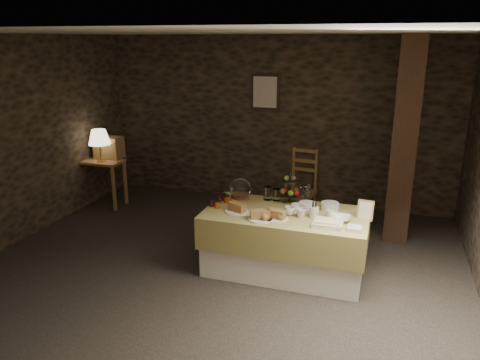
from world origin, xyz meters
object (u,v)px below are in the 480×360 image
(buffet_table, at_px, (285,238))
(chair, at_px, (302,182))
(table_lamp, at_px, (99,138))
(timber_column, at_px, (404,142))
(wine_rack, at_px, (109,147))
(console_table, at_px, (101,168))
(fruit_stand, at_px, (290,191))

(buffet_table, height_order, chair, chair)
(table_lamp, relative_size, timber_column, 0.19)
(wine_rack, bearing_deg, table_lamp, -90.00)
(wine_rack, xyz_separation_m, chair, (2.94, 0.73, -0.50))
(table_lamp, distance_m, chair, 3.17)
(console_table, distance_m, chair, 3.13)
(chair, bearing_deg, timber_column, -23.18)
(wine_rack, distance_m, timber_column, 4.38)
(table_lamp, xyz_separation_m, fruit_stand, (3.14, -0.88, -0.26))
(table_lamp, height_order, timber_column, timber_column)
(buffet_table, bearing_deg, timber_column, 48.07)
(buffet_table, xyz_separation_m, fruit_stand, (-0.03, 0.34, 0.44))
(buffet_table, distance_m, fruit_stand, 0.56)
(table_lamp, height_order, chair, table_lamp)
(timber_column, bearing_deg, fruit_stand, -141.10)
(buffet_table, bearing_deg, fruit_stand, 95.20)
(table_lamp, xyz_separation_m, chair, (2.94, 0.96, -0.70))
(buffet_table, bearing_deg, chair, 95.99)
(timber_column, relative_size, fruit_stand, 7.14)
(timber_column, bearing_deg, chair, 149.13)
(console_table, bearing_deg, chair, 16.93)
(chair, bearing_deg, fruit_stand, -76.18)
(timber_column, bearing_deg, console_table, -179.20)
(fruit_stand, bearing_deg, console_table, 163.81)
(console_table, bearing_deg, fruit_stand, -16.19)
(table_lamp, relative_size, chair, 0.70)
(timber_column, bearing_deg, wine_rack, 178.44)
(timber_column, bearing_deg, buffet_table, -131.93)
(console_table, relative_size, wine_rack, 1.74)
(console_table, relative_size, table_lamp, 1.47)
(chair, distance_m, fruit_stand, 1.90)
(console_table, xyz_separation_m, fruit_stand, (3.19, -0.93, 0.25))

